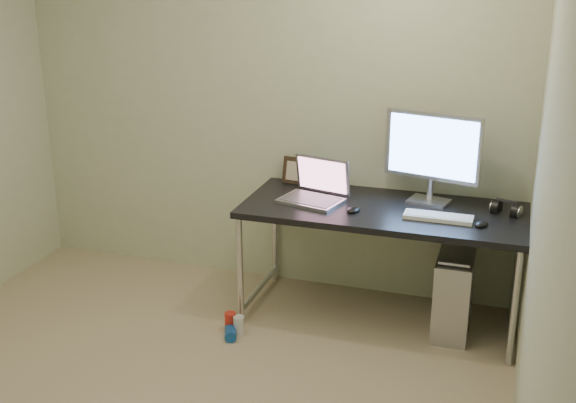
# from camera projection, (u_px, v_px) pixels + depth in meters

# --- Properties ---
(wall_back) EXTENTS (3.50, 0.02, 2.50)m
(wall_back) POSITION_uv_depth(u_px,v_px,m) (266.00, 106.00, 4.85)
(wall_back) COLOR beige
(wall_back) RESTS_ON ground
(wall_right) EXTENTS (0.02, 3.50, 2.50)m
(wall_right) POSITION_uv_depth(u_px,v_px,m) (542.00, 222.00, 2.76)
(wall_right) COLOR beige
(wall_right) RESTS_ON ground
(desk) EXTENTS (1.72, 0.75, 0.75)m
(desk) POSITION_uv_depth(u_px,v_px,m) (383.00, 219.00, 4.44)
(desk) COLOR black
(desk) RESTS_ON ground
(tower_computer) EXTENTS (0.22, 0.49, 0.54)m
(tower_computer) POSITION_uv_depth(u_px,v_px,m) (454.00, 292.00, 4.42)
(tower_computer) COLOR #AEAEB3
(tower_computer) RESTS_ON ground
(cable_a) EXTENTS (0.01, 0.16, 0.69)m
(cable_a) POSITION_uv_depth(u_px,v_px,m) (453.00, 249.00, 4.70)
(cable_a) COLOR black
(cable_a) RESTS_ON ground
(cable_b) EXTENTS (0.02, 0.11, 0.71)m
(cable_b) POSITION_uv_depth(u_px,v_px,m) (467.00, 254.00, 4.66)
(cable_b) COLOR black
(cable_b) RESTS_ON ground
(can_red) EXTENTS (0.09, 0.09, 0.13)m
(can_red) POSITION_uv_depth(u_px,v_px,m) (230.00, 322.00, 4.45)
(can_red) COLOR red
(can_red) RESTS_ON ground
(can_white) EXTENTS (0.07, 0.07, 0.12)m
(can_white) POSITION_uv_depth(u_px,v_px,m) (239.00, 326.00, 4.42)
(can_white) COLOR silver
(can_white) RESTS_ON ground
(can_blue) EXTENTS (0.12, 0.15, 0.07)m
(can_blue) POSITION_uv_depth(u_px,v_px,m) (230.00, 333.00, 4.39)
(can_blue) COLOR #154C9F
(can_blue) RESTS_ON ground
(laptop) EXTENTS (0.44, 0.39, 0.26)m
(laptop) POSITION_uv_depth(u_px,v_px,m) (315.00, 191.00, 4.53)
(laptop) COLOR silver
(laptop) RESTS_ON desk
(monitor) EXTENTS (0.60, 0.23, 0.57)m
(monitor) POSITION_uv_depth(u_px,v_px,m) (432.00, 151.00, 4.40)
(monitor) COLOR silver
(monitor) RESTS_ON desk
(keyboard) EXTENTS (0.40, 0.13, 0.02)m
(keyboard) POSITION_uv_depth(u_px,v_px,m) (438.00, 217.00, 4.22)
(keyboard) COLOR white
(keyboard) RESTS_ON desk
(mouse_right) EXTENTS (0.10, 0.12, 0.04)m
(mouse_right) POSITION_uv_depth(u_px,v_px,m) (481.00, 223.00, 4.11)
(mouse_right) COLOR black
(mouse_right) RESTS_ON desk
(mouse_left) EXTENTS (0.10, 0.13, 0.04)m
(mouse_left) POSITION_uv_depth(u_px,v_px,m) (353.00, 209.00, 4.33)
(mouse_left) COLOR black
(mouse_left) RESTS_ON desk
(headphones) EXTENTS (0.19, 0.11, 0.11)m
(headphones) POSITION_uv_depth(u_px,v_px,m) (506.00, 209.00, 4.29)
(headphones) COLOR black
(headphones) RESTS_ON desk
(picture_frame) EXTENTS (0.23, 0.10, 0.18)m
(picture_frame) POSITION_uv_depth(u_px,v_px,m) (298.00, 171.00, 4.83)
(picture_frame) COLOR black
(picture_frame) RESTS_ON desk
(webcam) EXTENTS (0.04, 0.03, 0.12)m
(webcam) POSITION_uv_depth(u_px,v_px,m) (333.00, 178.00, 4.70)
(webcam) COLOR silver
(webcam) RESTS_ON desk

